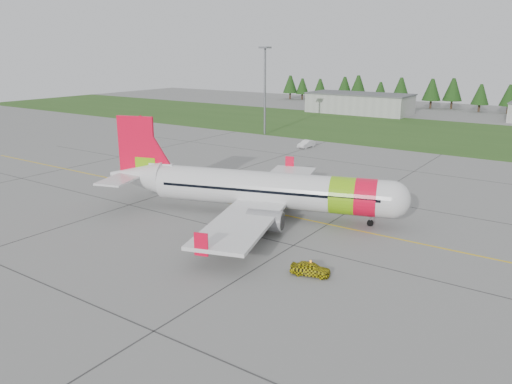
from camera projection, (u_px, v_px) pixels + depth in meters
The scene contains 9 objects.
ground at pixel (218, 227), 57.37m from camera, with size 320.00×320.00×0.00m, color gray.
aircraft at pixel (263, 189), 60.44m from camera, with size 37.20×35.20×11.60m.
follow_me_car at pixel (311, 256), 44.60m from camera, with size 1.46×1.24×3.64m, color #FAEB0D.
service_van at pixel (307, 136), 103.52m from camera, with size 1.65×1.56×4.73m, color silver.
grass_strip at pixel (427, 133), 122.39m from camera, with size 320.00×50.00×0.03m, color #30561E.
taxi_guideline at pixel (257, 209), 63.71m from camera, with size 120.00×0.25×0.02m, color gold.
hangar_west at pixel (359, 104), 160.10m from camera, with size 32.00×14.00×6.00m, color #A8A8A3.
floodlight_mast at pixel (265, 92), 118.04m from camera, with size 0.50×0.50×20.00m, color slate.
treeline at pixel (478, 96), 165.42m from camera, with size 160.00×8.00×10.00m, color #1C3F14, non-canonical shape.
Camera 1 is at (34.18, -42.12, 19.59)m, focal length 35.00 mm.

